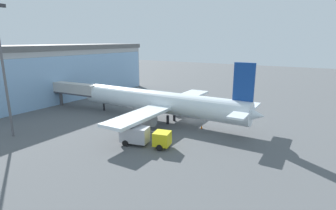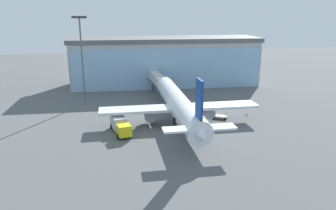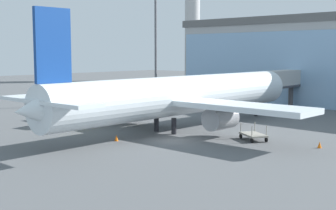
% 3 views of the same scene
% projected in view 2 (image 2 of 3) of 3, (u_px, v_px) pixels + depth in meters
% --- Properties ---
extents(ground, '(240.00, 240.00, 0.00)m').
position_uv_depth(ground, '(201.00, 129.00, 60.44)').
color(ground, '#545659').
extents(terminal_building, '(54.32, 16.32, 13.58)m').
position_uv_depth(terminal_building, '(165.00, 61.00, 95.45)').
color(terminal_building, '#ABABAB').
rests_on(terminal_building, ground).
extents(jet_bridge, '(2.90, 11.99, 5.47)m').
position_uv_depth(jet_bridge, '(156.00, 79.00, 83.86)').
color(jet_bridge, beige).
rests_on(jet_bridge, ground).
extents(apron_light_mast, '(3.20, 0.40, 19.85)m').
position_uv_depth(apron_light_mast, '(82.00, 54.00, 72.92)').
color(apron_light_mast, '#59595E').
rests_on(apron_light_mast, ground).
extents(airplane, '(30.35, 37.57, 11.50)m').
position_uv_depth(airplane, '(179.00, 104.00, 63.25)').
color(airplane, white).
rests_on(airplane, ground).
extents(catering_truck, '(3.70, 7.60, 2.65)m').
position_uv_depth(catering_truck, '(120.00, 125.00, 58.06)').
color(catering_truck, yellow).
rests_on(catering_truck, ground).
extents(baggage_cart, '(3.22, 2.81, 1.50)m').
position_uv_depth(baggage_cart, '(220.00, 116.00, 65.96)').
color(baggage_cart, '#9E998C').
rests_on(baggage_cart, ground).
extents(safety_cone_nose, '(0.36, 0.36, 0.55)m').
position_uv_depth(safety_cone_nose, '(187.00, 136.00, 56.24)').
color(safety_cone_nose, orange).
rests_on(safety_cone_nose, ground).
extents(safety_cone_wingtip, '(0.36, 0.36, 0.55)m').
position_uv_depth(safety_cone_wingtip, '(247.00, 114.00, 67.76)').
color(safety_cone_wingtip, orange).
rests_on(safety_cone_wingtip, ground).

